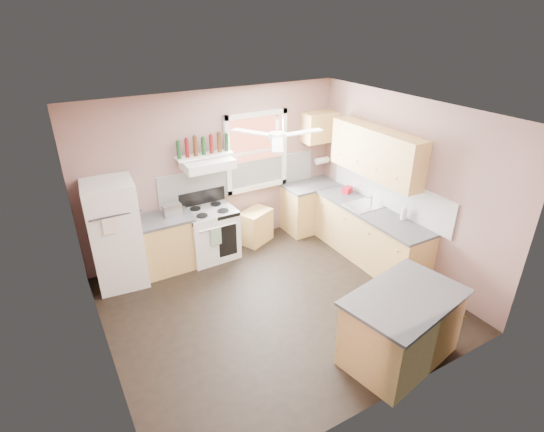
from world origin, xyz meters
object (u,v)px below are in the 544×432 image
stove (211,233)px  island (401,329)px  cart (256,227)px  refrigerator (116,234)px  toaster (172,210)px

stove → island: size_ratio=0.65×
cart → refrigerator: bearing=157.9°
cart → island: bearing=-111.7°
toaster → stove: toaster is taller
refrigerator → cart: 2.42m
stove → island: (1.03, -3.28, 0.00)m
refrigerator → island: size_ratio=1.25×
toaster → island: 3.74m
cart → island: island is taller
stove → cart: bearing=3.2°
toaster → cart: 1.64m
stove → refrigerator: bearing=179.2°
toaster → cart: toaster is taller
cart → island: (0.15, -3.35, 0.15)m
stove → cart: (0.88, 0.07, -0.15)m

